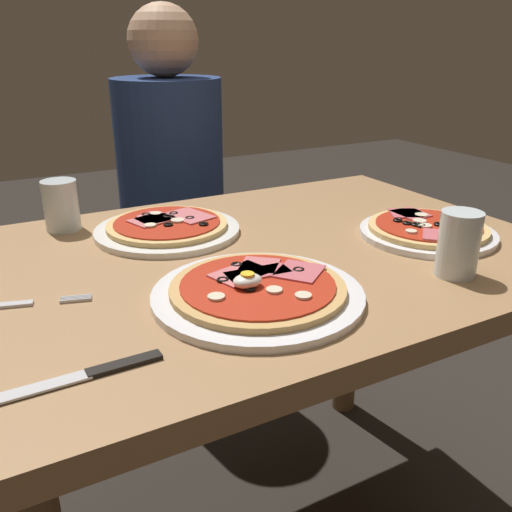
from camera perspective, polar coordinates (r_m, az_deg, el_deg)
name	(u,v)px	position (r m, az deg, el deg)	size (l,w,h in m)	color
dining_table	(265,311)	(1.06, 0.90, -5.73)	(1.06, 0.76, 0.73)	#9E754C
pizza_foreground	(258,291)	(0.82, 0.19, -3.66)	(0.32, 0.32, 0.05)	white
pizza_across_left	(167,227)	(1.11, -9.16, 2.93)	(0.29, 0.29, 0.03)	white
pizza_across_right	(427,230)	(1.13, 17.32, 2.57)	(0.26, 0.26, 0.03)	white
water_glass_near	(62,209)	(1.17, -19.49, 4.62)	(0.07, 0.07, 0.10)	silver
water_glass_far	(458,248)	(0.94, 20.18, 0.75)	(0.07, 0.07, 0.11)	silver
fork	(26,303)	(0.87, -22.68, -4.55)	(0.16, 0.06, 0.00)	silver
knife	(92,373)	(0.67, -16.63, -11.55)	(0.20, 0.02, 0.01)	silver
diner_person	(173,217)	(1.76, -8.55, 4.03)	(0.32, 0.32, 1.18)	black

